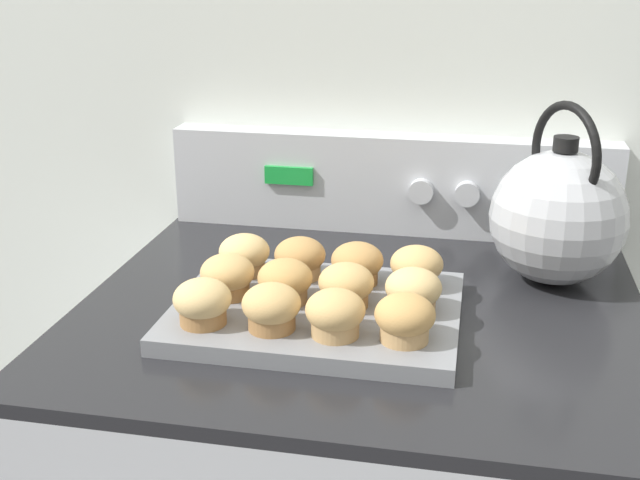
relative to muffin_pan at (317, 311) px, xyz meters
The scene contains 16 objects.
wall_back 0.52m from the muffin_pan, 83.35° to the left, with size 8.00×0.05×2.40m.
control_panel 0.38m from the muffin_pan, 82.04° to the left, with size 0.73×0.07×0.16m.
muffin_pan is the anchor object (origin of this frame).
muffin_r0_c0 0.15m from the muffin_pan, 146.26° to the right, with size 0.07×0.07×0.06m.
muffin_r0_c1 0.10m from the muffin_pan, 115.68° to the right, with size 0.07×0.07×0.06m.
muffin_r0_c2 0.10m from the muffin_pan, 64.90° to the right, with size 0.07×0.07×0.06m.
muffin_r0_c3 0.15m from the muffin_pan, 33.62° to the right, with size 0.07×0.07×0.06m.
muffin_r1_c0 0.13m from the muffin_pan, behind, with size 0.07×0.07×0.06m.
muffin_r1_c1 0.06m from the muffin_pan, behind, with size 0.07×0.07×0.06m.
muffin_r1_c2 0.05m from the muffin_pan, ahead, with size 0.07×0.07×0.06m.
muffin_r1_c3 0.13m from the muffin_pan, ahead, with size 0.07×0.07×0.06m.
muffin_r2_c0 0.15m from the muffin_pan, 145.96° to the left, with size 0.07×0.07×0.06m.
muffin_r2_c1 0.10m from the muffin_pan, 116.12° to the left, with size 0.07×0.07×0.06m.
muffin_r2_c2 0.10m from the muffin_pan, 63.37° to the left, with size 0.07×0.07×0.06m.
muffin_r2_c3 0.15m from the muffin_pan, 34.16° to the left, with size 0.07×0.07×0.06m.
tea_kettle 0.37m from the muffin_pan, 32.45° to the left, with size 0.19×0.21×0.26m.
Camera 1 is at (0.14, -0.63, 1.34)m, focal length 45.00 mm.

